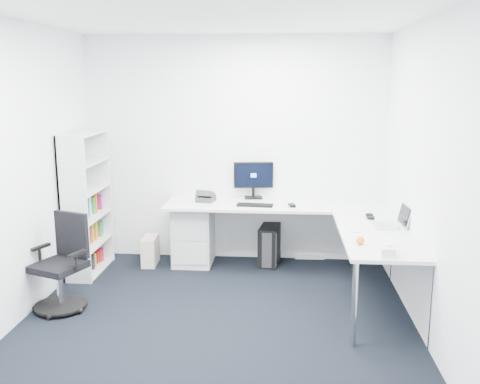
# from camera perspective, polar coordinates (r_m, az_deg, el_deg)

# --- Properties ---
(ground) EXTENTS (4.20, 4.20, 0.00)m
(ground) POSITION_cam_1_polar(r_m,az_deg,el_deg) (4.84, -2.85, -14.83)
(ground) COLOR black
(ceiling) EXTENTS (4.20, 4.20, 0.00)m
(ceiling) POSITION_cam_1_polar(r_m,az_deg,el_deg) (4.36, -3.23, 18.78)
(ceiling) COLOR white
(wall_back) EXTENTS (3.60, 0.02, 2.70)m
(wall_back) POSITION_cam_1_polar(r_m,az_deg,el_deg) (6.47, -0.59, 4.52)
(wall_back) COLOR white
(wall_back) RESTS_ON ground
(wall_front) EXTENTS (3.60, 0.02, 2.70)m
(wall_front) POSITION_cam_1_polar(r_m,az_deg,el_deg) (2.41, -9.66, -8.23)
(wall_front) COLOR white
(wall_front) RESTS_ON ground
(wall_left) EXTENTS (0.02, 4.20, 2.70)m
(wall_left) POSITION_cam_1_polar(r_m,az_deg,el_deg) (4.97, -24.07, 1.29)
(wall_left) COLOR white
(wall_left) RESTS_ON ground
(wall_right) EXTENTS (0.02, 4.20, 2.70)m
(wall_right) POSITION_cam_1_polar(r_m,az_deg,el_deg) (4.54, 20.14, 0.67)
(wall_right) COLOR white
(wall_right) RESTS_ON ground
(l_desk) EXTENTS (2.64, 1.48, 0.77)m
(l_desk) POSITION_cam_1_polar(r_m,az_deg,el_deg) (5.96, 4.12, -5.63)
(l_desk) COLOR silver
(l_desk) RESTS_ON ground
(drawer_pedestal) EXTENTS (0.45, 0.56, 0.69)m
(drawer_pedestal) POSITION_cam_1_polar(r_m,az_deg,el_deg) (6.48, -4.97, -4.59)
(drawer_pedestal) COLOR silver
(drawer_pedestal) RESTS_ON ground
(bookshelf) EXTENTS (0.31, 0.81, 1.61)m
(bookshelf) POSITION_cam_1_polar(r_m,az_deg,el_deg) (6.30, -16.02, -1.17)
(bookshelf) COLOR silver
(bookshelf) RESTS_ON ground
(task_chair) EXTENTS (0.67, 0.67, 0.92)m
(task_chair) POSITION_cam_1_polar(r_m,az_deg,el_deg) (5.41, -18.84, -7.26)
(task_chair) COLOR black
(task_chair) RESTS_ON ground
(black_pc_tower) EXTENTS (0.27, 0.50, 0.47)m
(black_pc_tower) POSITION_cam_1_polar(r_m,az_deg,el_deg) (6.48, 3.19, -5.59)
(black_pc_tower) COLOR black
(black_pc_tower) RESTS_ON ground
(beige_pc_tower) EXTENTS (0.18, 0.36, 0.34)m
(beige_pc_tower) POSITION_cam_1_polar(r_m,az_deg,el_deg) (6.54, -9.54, -6.18)
(beige_pc_tower) COLOR beige
(beige_pc_tower) RESTS_ON ground
(power_strip) EXTENTS (0.36, 0.07, 0.04)m
(power_strip) POSITION_cam_1_polar(r_m,az_deg,el_deg) (6.74, 7.45, -6.90)
(power_strip) COLOR silver
(power_strip) RESTS_ON ground
(monitor) EXTENTS (0.49, 0.20, 0.46)m
(monitor) POSITION_cam_1_polar(r_m,az_deg,el_deg) (6.42, 1.45, 1.31)
(monitor) COLOR black
(monitor) RESTS_ON l_desk
(black_keyboard) EXTENTS (0.42, 0.18, 0.02)m
(black_keyboard) POSITION_cam_1_polar(r_m,az_deg,el_deg) (6.08, 1.61, -1.40)
(black_keyboard) COLOR black
(black_keyboard) RESTS_ON l_desk
(mouse) EXTENTS (0.09, 0.12, 0.03)m
(mouse) POSITION_cam_1_polar(r_m,az_deg,el_deg) (6.06, 5.55, -1.42)
(mouse) COLOR black
(mouse) RESTS_ON l_desk
(desk_phone) EXTENTS (0.23, 0.23, 0.14)m
(desk_phone) POSITION_cam_1_polar(r_m,az_deg,el_deg) (6.30, -3.67, -0.40)
(desk_phone) COLOR #2F2F32
(desk_phone) RESTS_ON l_desk
(laptop) EXTENTS (0.34, 0.33, 0.22)m
(laptop) POSITION_cam_1_polar(r_m,az_deg,el_deg) (5.40, 15.24, -2.41)
(laptop) COLOR #BABCC1
(laptop) RESTS_ON l_desk
(white_keyboard) EXTENTS (0.13, 0.40, 0.01)m
(white_keyboard) POSITION_cam_1_polar(r_m,az_deg,el_deg) (5.32, 12.02, -3.63)
(white_keyboard) COLOR silver
(white_keyboard) RESTS_ON l_desk
(headphones) EXTENTS (0.12, 0.19, 0.05)m
(headphones) POSITION_cam_1_polar(r_m,az_deg,el_deg) (5.72, 13.70, -2.44)
(headphones) COLOR black
(headphones) RESTS_ON l_desk
(orange_fruit) EXTENTS (0.07, 0.07, 0.07)m
(orange_fruit) POSITION_cam_1_polar(r_m,az_deg,el_deg) (4.77, 12.70, -5.06)
(orange_fruit) COLOR orange
(orange_fruit) RESTS_ON l_desk
(tissue_box) EXTENTS (0.12, 0.22, 0.07)m
(tissue_box) POSITION_cam_1_polar(r_m,az_deg,el_deg) (4.55, 15.33, -6.00)
(tissue_box) COLOR silver
(tissue_box) RESTS_ON l_desk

